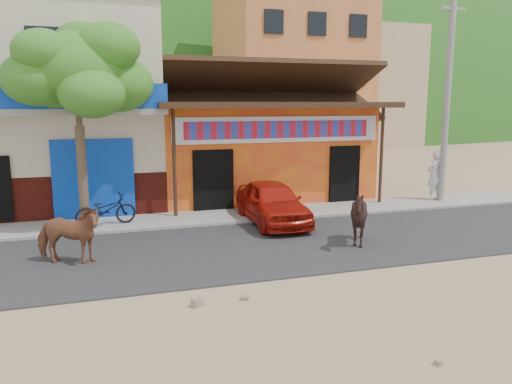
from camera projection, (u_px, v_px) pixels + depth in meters
ground at (302, 278)px, 10.91m from camera, size 120.00×120.00×0.00m
road at (266, 246)px, 13.26m from camera, size 60.00×5.00×0.04m
sidewalk at (232, 216)px, 16.53m from camera, size 60.00×2.00×0.12m
dance_club at (254, 151)px, 20.57m from camera, size 8.00×6.00×3.60m
cafe_building at (56, 110)px, 18.05m from camera, size 7.00×6.00×7.00m
apartment_front at (289, 71)px, 35.05m from camera, size 9.00×9.00×12.00m
apartment_rear at (360, 88)px, 43.52m from camera, size 8.00×8.00×10.00m
hillside at (122, 47)px, 74.49m from camera, size 100.00×40.00×24.00m
tree at (79, 126)px, 14.44m from camera, size 3.00×3.00×6.00m
utility_pole at (448, 93)px, 18.25m from camera, size 0.24×0.24×8.00m
cow_tan at (68, 235)px, 11.63m from camera, size 1.78×1.23×1.37m
cow_dark at (359, 218)px, 13.16m from camera, size 1.66×1.57×1.49m
red_car at (272, 202)px, 15.58m from camera, size 1.62×3.93×1.33m
scooter at (106, 210)px, 15.02m from camera, size 1.89×0.98×0.95m
pedestrian at (434, 175)px, 18.91m from camera, size 0.75×0.57×1.87m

